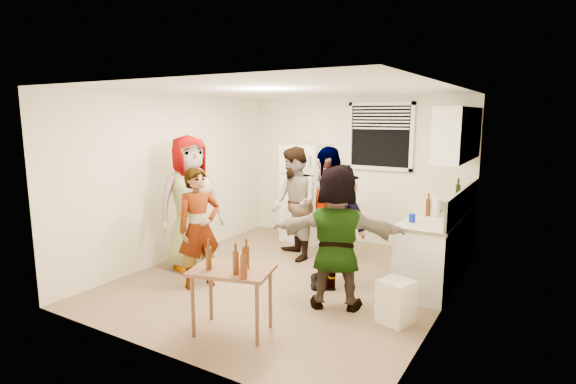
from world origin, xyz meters
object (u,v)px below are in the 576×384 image
Objects in this scene: beer_bottle_table at (247,268)px; guest_stripe at (201,286)px; guest_black at (327,285)px; blue_cup at (412,222)px; wine_bottle at (457,202)px; trash_bin at (396,300)px; guest_orange at (335,306)px; guest_back_right at (338,263)px; beer_bottle_counter at (428,216)px; refrigerator at (306,193)px; red_cup at (243,277)px; guest_back_left at (294,258)px; guest_grey at (193,267)px; kettle at (438,211)px; serving_table at (233,332)px.

beer_bottle_table reaches higher than guest_stripe.
blue_cup is at bearing 80.25° from guest_black.
wine_bottle is 0.57× the size of trash_bin.
guest_stripe is 0.94× the size of guest_orange.
guest_back_right is at bearing 92.41° from beer_bottle_table.
beer_bottle_counter is 0.47× the size of trash_bin.
guest_black is (-1.09, 0.58, -0.25)m from trash_bin.
refrigerator reaches higher than guest_stripe.
guest_orange is at bearing 62.91° from beer_bottle_table.
red_cup is at bearing 52.41° from guest_orange.
blue_cup is 2.16m from guest_back_left.
guest_stripe is at bearing -105.32° from guest_grey.
beer_bottle_table is 0.12× the size of guest_grey.
guest_grey is at bearing -173.30° from kettle.
red_cup is (0.24, -0.14, 0.68)m from serving_table.
beer_bottle_counter is 0.13× the size of guest_orange.
guest_back_right is at bearing 167.67° from guest_black.
kettle is at bearing -133.54° from guest_orange.
red_cup is 0.07× the size of guest_orange.
serving_table is (-1.36, -1.06, -0.25)m from trash_bin.
refrigerator reaches higher than trash_bin.
kettle is 1.02× the size of beer_bottle_counter.
red_cup is 0.07× the size of guest_back_right.
kettle is 2.06m from guest_orange.
guest_orange is at bearing 6.16° from guest_black.
blue_cup is at bearing -97.83° from wine_bottle.
blue_cup reaches higher than guest_back_right.
blue_cup is 0.96× the size of red_cup.
guest_grey reaches higher than guest_black.
guest_grey is at bearing -107.42° from guest_black.
beer_bottle_counter reaches higher than beer_bottle_table.
guest_grey is (-2.97, -0.70, -0.90)m from blue_cup.
guest_stripe is at bearing -9.76° from guest_orange.
beer_bottle_counter reaches higher than red_cup.
guest_orange is at bearing -69.76° from guest_grey.
guest_stripe is at bearing -92.39° from refrigerator.
kettle is at bearing 82.51° from beer_bottle_counter.
kettle reaches higher than guest_black.
guest_grey is 1.29× the size of guest_back_right.
guest_back_left is at bearing -71.09° from refrigerator.
red_cup is 2.51m from guest_grey.
guest_back_right is (1.04, -0.89, -0.85)m from refrigerator.
guest_back_right is (0.68, 0.15, 0.00)m from guest_back_left.
beer_bottle_counter is (2.35, -1.01, 0.05)m from refrigerator.
beer_bottle_counter is at bearing -117.27° from kettle.
beer_bottle_counter is 1.74m from guest_orange.
guest_stripe is (-2.51, -2.03, -0.90)m from kettle.
guest_back_left is (0.47, 1.62, 0.00)m from guest_stripe.
guest_back_left is 0.70m from guest_back_right.
trash_bin is 1.26m from guest_black.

